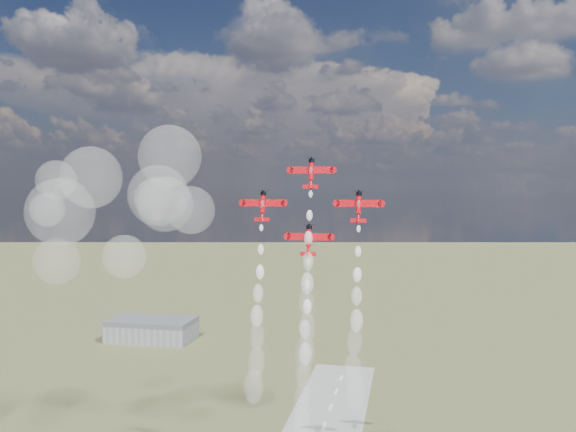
# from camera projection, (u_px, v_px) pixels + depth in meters

# --- Properties ---
(hangar) EXTENTS (50.00, 28.00, 13.00)m
(hangar) POSITION_uv_depth(u_px,v_px,m) (152.00, 329.00, 367.00)
(hangar) COLOR gray
(hangar) RESTS_ON ground
(plane_lead) EXTENTS (11.84, 4.16, 8.36)m
(plane_lead) POSITION_uv_depth(u_px,v_px,m) (311.00, 173.00, 164.38)
(plane_lead) COLOR red
(plane_lead) RESTS_ON ground
(plane_left) EXTENTS (11.84, 4.16, 8.36)m
(plane_left) POSITION_uv_depth(u_px,v_px,m) (263.00, 206.00, 165.53)
(plane_left) COLOR red
(plane_left) RESTS_ON ground
(plane_right) EXTENTS (11.84, 4.16, 8.36)m
(plane_right) POSITION_uv_depth(u_px,v_px,m) (359.00, 206.00, 160.44)
(plane_right) COLOR red
(plane_right) RESTS_ON ground
(plane_slot) EXTENTS (11.84, 4.16, 8.36)m
(plane_slot) POSITION_uv_depth(u_px,v_px,m) (309.00, 240.00, 161.58)
(plane_slot) COLOR red
(plane_slot) RESTS_ON ground
(smoke_trail_lead) EXTENTS (5.10, 12.08, 44.08)m
(smoke_trail_lead) POSITION_uv_depth(u_px,v_px,m) (306.00, 319.00, 158.31)
(smoke_trail_lead) COLOR white
(smoke_trail_lead) RESTS_ON plane_lead
(smoke_trail_left) EXTENTS (5.10, 11.98, 43.83)m
(smoke_trail_left) POSITION_uv_depth(u_px,v_px,m) (256.00, 353.00, 159.64)
(smoke_trail_left) COLOR white
(smoke_trail_left) RESTS_ON plane_left
(smoke_trail_right) EXTENTS (5.81, 12.13, 43.88)m
(smoke_trail_right) POSITION_uv_depth(u_px,v_px,m) (355.00, 359.00, 154.23)
(smoke_trail_right) COLOR white
(smoke_trail_right) RESTS_ON plane_right
(smoke_trail_slot) EXTENTS (5.10, 11.81, 43.65)m
(smoke_trail_slot) POSITION_uv_depth(u_px,v_px,m) (303.00, 391.00, 155.65)
(smoke_trail_slot) COLOR white
(smoke_trail_slot) RESTS_ON plane_slot
(drifted_smoke_cloud) EXTENTS (67.83, 42.04, 52.35)m
(drifted_smoke_cloud) POSITION_uv_depth(u_px,v_px,m) (122.00, 200.00, 199.90)
(drifted_smoke_cloud) COLOR white
(drifted_smoke_cloud) RESTS_ON ground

